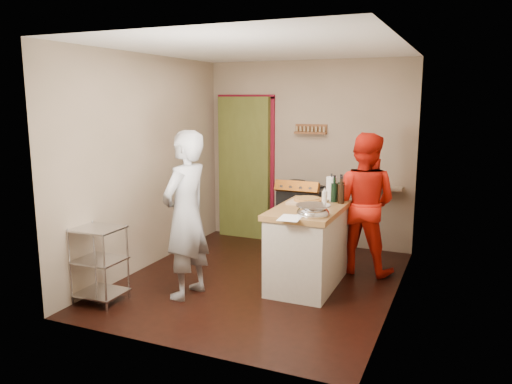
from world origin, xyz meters
TOP-DOWN VIEW (x-y plane):
  - floor at (0.00, 0.00)m, footprint 3.50×3.50m
  - back_wall at (-0.64, 1.78)m, footprint 3.00×0.44m
  - left_wall at (-1.50, 0.00)m, footprint 0.04×3.50m
  - right_wall at (1.50, 0.00)m, footprint 0.04×3.50m
  - ceiling at (0.00, 0.00)m, footprint 3.00×3.50m
  - stove at (0.05, 1.42)m, footprint 0.60×0.63m
  - wire_shelving at (-1.28, -1.20)m, footprint 0.48×0.40m
  - island at (0.55, 0.10)m, footprint 0.70×1.32m
  - person_stripe at (-0.54, -0.70)m, footprint 0.49×0.68m
  - person_red at (1.00, 0.80)m, footprint 0.88×0.72m

SIDE VIEW (x-z plane):
  - floor at x=0.00m, z-range 0.00..0.00m
  - wire_shelving at x=-1.28m, z-range 0.04..0.84m
  - stove at x=0.05m, z-range -0.05..0.95m
  - island at x=0.55m, z-range -0.13..1.08m
  - person_red at x=1.00m, z-range 0.00..1.69m
  - person_stripe at x=-0.54m, z-range 0.00..1.76m
  - back_wall at x=-0.64m, z-range -0.17..2.43m
  - left_wall at x=-1.50m, z-range 0.00..2.60m
  - right_wall at x=1.50m, z-range 0.00..2.60m
  - ceiling at x=0.00m, z-range 2.60..2.62m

